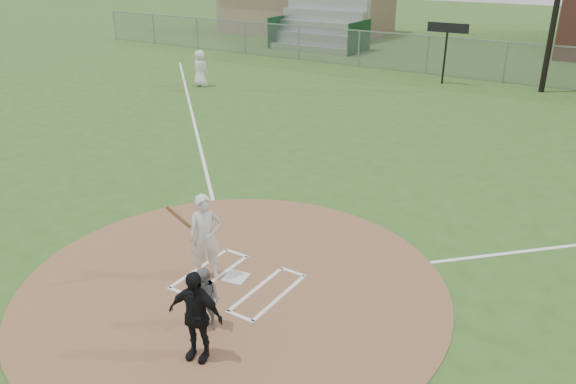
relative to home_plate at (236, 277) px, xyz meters
The scene contains 13 objects.
ground 0.27m from the home_plate, 62.19° to the right, with size 140.00×140.00×0.00m, color #2F571E.
dirt_circle 0.27m from the home_plate, 62.19° to the right, with size 8.40×8.40×0.02m, color #8C6142.
home_plate is the anchor object (origin of this frame).
foul_line_third 12.47m from the home_plate, 135.37° to the left, with size 0.10×24.00×0.01m, color white.
catcher 1.73m from the home_plate, 70.25° to the right, with size 0.56×0.44×1.15m, color slate.
umpire 2.52m from the home_plate, 67.22° to the right, with size 0.93×0.39×1.58m, color black.
ondeck_player 17.88m from the home_plate, 132.82° to the left, with size 0.84×0.55×1.72m, color white.
batters_boxes 0.16m from the home_plate, 35.48° to the right, with size 2.08×1.88×0.01m.
batter_at_plate 1.05m from the home_plate, 152.57° to the right, with size 0.76×1.09×1.79m.
outfield_fence 21.78m from the home_plate, 89.67° to the left, with size 56.08×0.08×2.03m.
bleachers 29.02m from the home_plate, 116.38° to the left, with size 6.08×3.20×3.20m.
clubhouse 37.39m from the home_plate, 118.61° to the left, with size 12.20×8.71×6.23m.
scoreboard_sign 20.24m from the home_plate, 96.78° to the left, with size 2.00×0.10×2.93m.
Camera 1 is at (5.97, -7.37, 6.08)m, focal length 35.00 mm.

